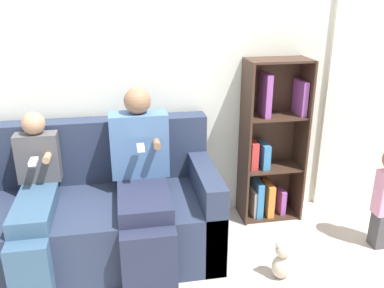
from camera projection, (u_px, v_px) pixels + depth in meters
back_wall at (121, 74)px, 3.16m from camera, size 10.00×0.06×2.55m
curtain_panel at (366, 89)px, 3.53m from camera, size 0.75×0.04×2.16m
couch at (96, 214)px, 3.02m from camera, size 1.77×0.88×0.96m
adult_seated at (142, 179)px, 2.86m from camera, size 0.42×0.81×1.24m
child_seated at (35, 202)px, 2.72m from camera, size 0.30×0.82×1.09m
bookshelf at (269, 149)px, 3.45m from camera, size 0.51×0.29×1.38m
teddy_bear at (282, 261)px, 2.79m from camera, size 0.15×0.12×0.29m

